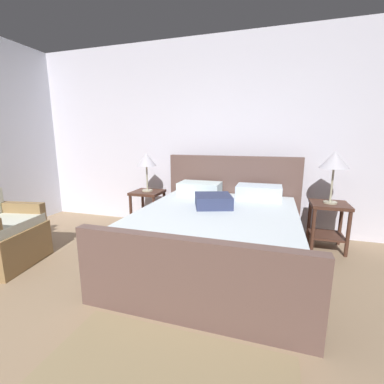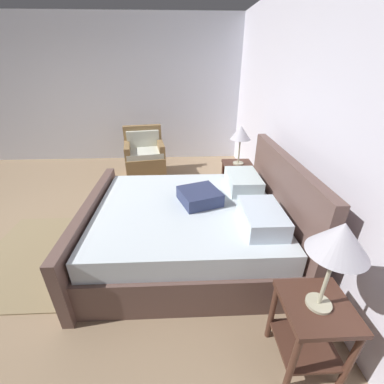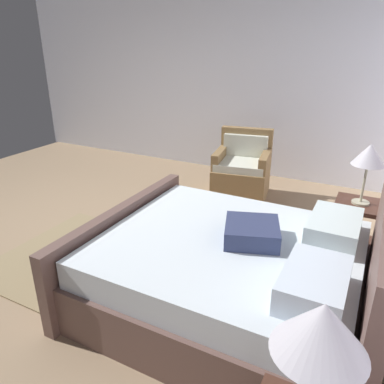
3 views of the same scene
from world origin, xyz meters
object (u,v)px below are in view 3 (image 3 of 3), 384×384
Objects in this scene: nightstand_left at (357,222)px; armchair at (242,171)px; table_lamp_right at (321,332)px; bed at (235,273)px; table_lamp_left at (369,156)px.

armchair is at bearing -124.68° from nightstand_left.
nightstand_left is at bearing 55.32° from armchair.
bed is at bearing -148.86° from table_lamp_right.
table_lamp_right is 1.10× the size of table_lamp_left.
table_lamp_left reaches higher than armchair.
armchair is (-1.08, -1.57, -0.06)m from nightstand_left.
table_lamp_right reaches higher than nightstand_left.
nightstand_left is 1.90m from armchair.
table_lamp_right is 1.06× the size of nightstand_left.
armchair is at bearing -161.25° from bed.
nightstand_left is (-2.51, 0.01, -0.72)m from table_lamp_right.
bed reaches higher than nightstand_left.
bed is 1.64m from table_lamp_left.
table_lamp_right is (1.26, 0.76, 0.78)m from bed.
table_lamp_left is at bearing 148.38° from bed.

